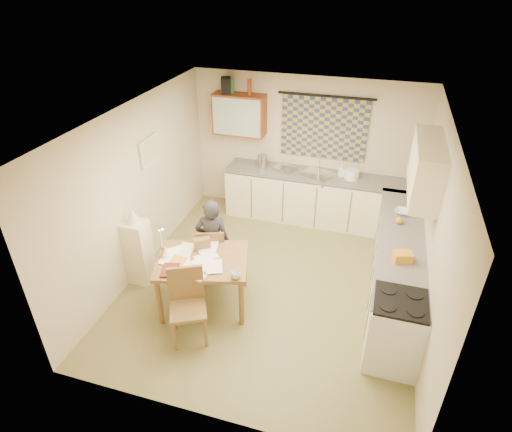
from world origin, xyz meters
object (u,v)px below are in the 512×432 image
(counter_back, at_px, (319,199))
(chair_far, at_px, (212,262))
(stove, at_px, (394,331))
(person, at_px, (213,241))
(dining_table, at_px, (204,281))
(shelf_stand, at_px, (139,252))
(counter_right, at_px, (396,268))

(counter_back, height_order, chair_far, counter_back)
(stove, bearing_deg, chair_far, 162.00)
(counter_back, xyz_separation_m, person, (-1.18, -2.08, 0.21))
(counter_back, xyz_separation_m, dining_table, (-1.10, -2.61, -0.07))
(stove, height_order, person, person)
(chair_far, relative_size, shelf_stand, 0.90)
(counter_back, relative_size, shelf_stand, 3.31)
(stove, bearing_deg, dining_table, 173.29)
(counter_back, height_order, shelf_stand, shelf_stand)
(chair_far, xyz_separation_m, person, (0.04, -0.01, 0.39))
(dining_table, height_order, chair_far, chair_far)
(counter_back, bearing_deg, shelf_stand, -132.18)
(stove, distance_m, person, 2.67)
(person, bearing_deg, chair_far, -30.07)
(stove, xyz_separation_m, dining_table, (-2.46, 0.29, -0.08))
(stove, distance_m, shelf_stand, 3.57)
(counter_back, bearing_deg, person, -119.47)
(dining_table, xyz_separation_m, shelf_stand, (-1.08, 0.20, 0.12))
(counter_right, distance_m, dining_table, 2.64)
(person, bearing_deg, stove, 149.21)
(dining_table, height_order, person, person)
(counter_back, distance_m, person, 2.40)
(stove, bearing_deg, counter_right, 90.00)
(counter_back, distance_m, dining_table, 2.84)
(counter_back, distance_m, stove, 3.20)
(stove, distance_m, chair_far, 2.71)
(dining_table, distance_m, chair_far, 0.57)
(chair_far, height_order, person, person)
(counter_back, distance_m, shelf_stand, 3.26)
(counter_right, xyz_separation_m, dining_table, (-2.46, -0.95, -0.07))
(counter_right, height_order, dining_table, counter_right)
(stove, height_order, chair_far, stove)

